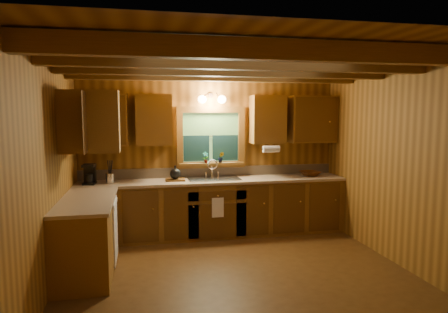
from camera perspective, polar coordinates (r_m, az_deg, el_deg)
name	(u,v)px	position (r m, az deg, el deg)	size (l,w,h in m)	color
room	(238,168)	(4.74, 1.94, -1.64)	(4.20, 4.20, 4.20)	#4C2F12
ceiling_beams	(238,66)	(4.73, 2.00, 12.79)	(4.20, 2.54, 0.18)	brown
base_cabinets	(185,215)	(6.08, -5.54, -8.26)	(4.20, 2.22, 0.86)	brown
countertop	(186,185)	(5.99, -5.47, -4.07)	(4.20, 2.24, 0.04)	tan
backsplash	(211,172)	(6.62, -1.89, -2.17)	(4.20, 0.02, 0.16)	tan
dishwasher_panel	(115,230)	(5.48, -15.23, -10.10)	(0.02, 0.60, 0.80)	white
upper_cabinets	(178,120)	(6.01, -6.50, 5.17)	(4.19, 1.77, 0.78)	brown
window	(211,139)	(6.54, -1.88, 2.56)	(1.12, 0.08, 1.00)	brown
window_sill	(211,164)	(6.53, -1.80, -1.04)	(1.06, 0.14, 0.04)	brown
wall_sconce	(212,99)	(6.41, -1.72, 8.17)	(0.45, 0.21, 0.17)	black
paper_towel_roll	(271,149)	(6.45, 6.72, 1.06)	(0.11, 0.11, 0.27)	white
dish_towel	(218,208)	(6.11, -0.88, -7.29)	(0.18, 0.01, 0.30)	white
sink	(214,182)	(6.36, -1.46, -3.65)	(0.82, 0.48, 0.43)	silver
coffee_maker	(90,174)	(6.24, -18.60, -2.40)	(0.17, 0.21, 0.30)	black
utensil_crock	(110,178)	(6.22, -15.96, -2.91)	(0.12, 0.12, 0.35)	silver
cutting_board	(175,180)	(6.26, -6.96, -3.32)	(0.30, 0.21, 0.03)	#503111
teakettle	(175,174)	(6.25, -6.97, -2.44)	(0.17, 0.17, 0.21)	black
wicker_basket	(310,174)	(6.82, 12.15, -2.40)	(0.32, 0.32, 0.08)	#48230C
potted_plant_left	(206,157)	(6.47, -2.64, -0.13)	(0.10, 0.06, 0.18)	#503111
potted_plant_right	(221,157)	(6.52, -0.44, -0.10)	(0.10, 0.08, 0.18)	#503111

